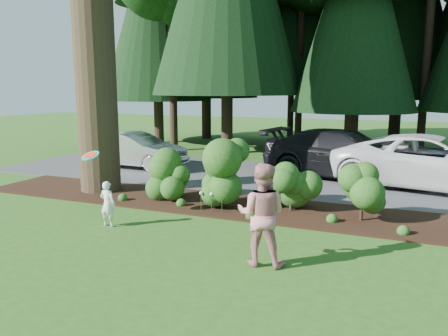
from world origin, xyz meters
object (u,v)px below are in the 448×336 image
object	(u,v)px
car_dark_suv	(345,154)
adult	(262,214)
child	(108,204)
car_silver_wagon	(135,150)
car_white_suv	(433,162)
frisbee	(90,156)

from	to	relation	value
car_dark_suv	adult	bearing A→B (deg)	-172.96
child	adult	distance (m)	4.14
car_silver_wagon	child	xyz separation A→B (m)	(3.79, -6.81, -0.20)
car_white_suv	frisbee	distance (m)	10.56
car_dark_suv	child	bearing A→B (deg)	160.24
adult	frisbee	distance (m)	4.96
adult	car_dark_suv	bearing A→B (deg)	-98.73
child	car_white_suv	bearing A→B (deg)	-134.93
car_silver_wagon	car_dark_suv	distance (m)	8.32
car_dark_suv	adult	xyz separation A→B (m)	(-0.42, -8.65, 0.05)
car_white_suv	car_dark_suv	world-z (taller)	car_dark_suv
child	adult	xyz separation A→B (m)	(4.04, -0.79, 0.41)
car_silver_wagon	frisbee	size ratio (longest dim) A/B	9.39
car_white_suv	car_dark_suv	bearing A→B (deg)	86.90
car_silver_wagon	car_dark_suv	xyz separation A→B (m)	(8.26, 1.05, 0.15)
child	frisbee	bearing A→B (deg)	-25.96
car_silver_wagon	adult	bearing A→B (deg)	-131.56
child	car_silver_wagon	bearing A→B (deg)	-60.35
child	frisbee	world-z (taller)	frisbee
car_white_suv	adult	bearing A→B (deg)	167.97
adult	frisbee	world-z (taller)	adult
car_white_suv	car_dark_suv	distance (m)	2.92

